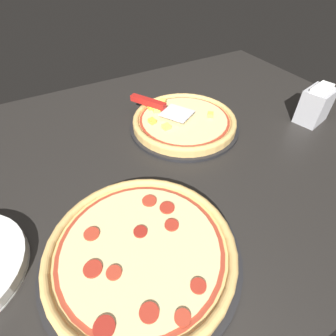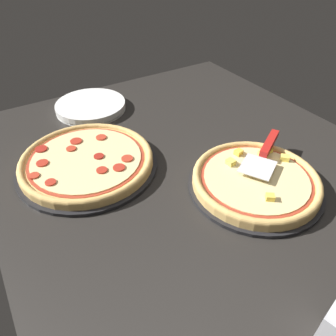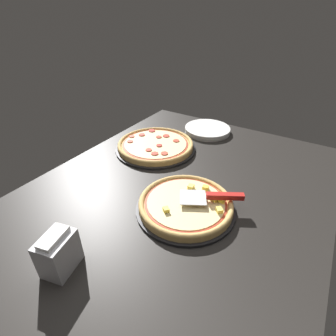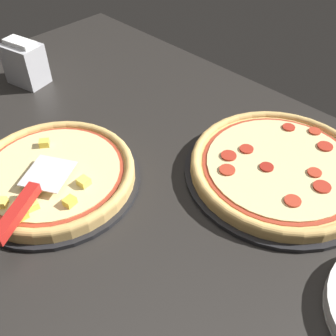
# 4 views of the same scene
# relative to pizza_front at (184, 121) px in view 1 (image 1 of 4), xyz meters

# --- Properties ---
(ground_plane) EXTENTS (1.46, 1.09, 0.04)m
(ground_plane) POSITION_rel_pizza_front_xyz_m (0.08, 0.08, -0.04)
(ground_plane) COLOR black
(pizza_pan_front) EXTENTS (0.36, 0.36, 0.01)m
(pizza_pan_front) POSITION_rel_pizza_front_xyz_m (-0.00, 0.00, -0.02)
(pizza_pan_front) COLOR black
(pizza_pan_front) RESTS_ON ground_plane
(pizza_front) EXTENTS (0.33, 0.33, 0.04)m
(pizza_front) POSITION_rel_pizza_front_xyz_m (0.00, 0.00, 0.00)
(pizza_front) COLOR #DBAD60
(pizza_front) RESTS_ON pizza_pan_front
(pizza_pan_back) EXTENTS (0.40, 0.40, 0.01)m
(pizza_pan_back) POSITION_rel_pizza_front_xyz_m (0.32, 0.35, -0.02)
(pizza_pan_back) COLOR black
(pizza_pan_back) RESTS_ON ground_plane
(pizza_back) EXTENTS (0.38, 0.38, 0.03)m
(pizza_back) POSITION_rel_pizza_front_xyz_m (0.32, 0.35, -0.00)
(pizza_back) COLOR #DBAD60
(pizza_back) RESTS_ON pizza_pan_back
(serving_spatula) EXTENTS (0.16, 0.22, 0.02)m
(serving_spatula) POSITION_rel_pizza_front_xyz_m (0.06, -0.09, 0.03)
(serving_spatula) COLOR silver
(serving_spatula) RESTS_ON pizza_front
(napkin_holder) EXTENTS (0.12, 0.09, 0.12)m
(napkin_holder) POSITION_rel_pizza_front_xyz_m (-0.39, 0.18, 0.03)
(napkin_holder) COLOR #B2B2B7
(napkin_holder) RESTS_ON ground_plane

